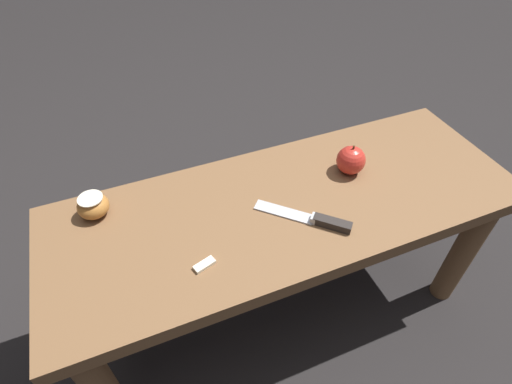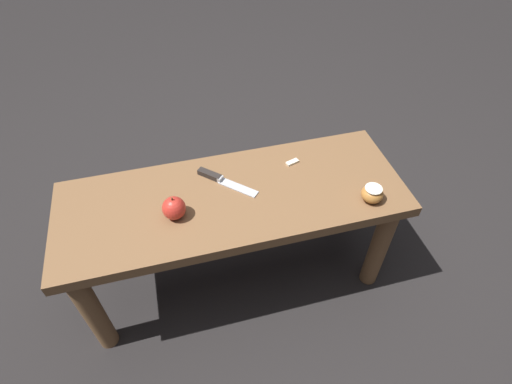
% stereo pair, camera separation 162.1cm
% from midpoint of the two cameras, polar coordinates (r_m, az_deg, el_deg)
% --- Properties ---
extents(ground_plane, '(8.00, 8.00, 0.00)m').
position_cam_midpoint_polar(ground_plane, '(1.35, 9.27, -50.13)').
color(ground_plane, black).
extents(wooden_bench, '(1.18, 0.43, 0.49)m').
position_cam_midpoint_polar(wooden_bench, '(0.95, 13.69, -51.77)').
color(wooden_bench, brown).
rests_on(wooden_bench, ground_plane).
extents(knife, '(0.19, 0.18, 0.02)m').
position_cam_midpoint_polar(knife, '(0.87, 23.86, -55.40)').
color(knife, '#B7BABF').
rests_on(knife, wooden_bench).
extents(apple_whole, '(0.08, 0.08, 0.08)m').
position_cam_midpoint_polar(apple_whole, '(0.86, 28.53, -41.84)').
color(apple_whole, red).
rests_on(apple_whole, wooden_bench).
extents(apple_cut, '(0.07, 0.07, 0.05)m').
position_cam_midpoint_polar(apple_cut, '(0.89, -35.08, -50.82)').
color(apple_cut, '#B27233').
rests_on(apple_cut, wooden_bench).
extents(apple_slice_near_knife, '(0.05, 0.03, 0.01)m').
position_cam_midpoint_polar(apple_slice_near_knife, '(0.89, -7.73, -65.29)').
color(apple_slice_near_knife, silver).
rests_on(apple_slice_near_knife, wooden_bench).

